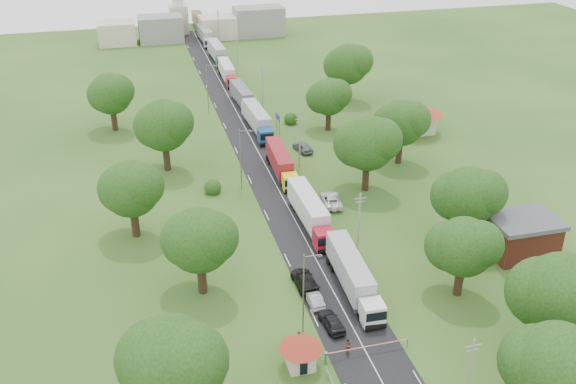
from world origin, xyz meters
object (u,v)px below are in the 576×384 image
object	(u,v)px
info_sign	(278,120)
pedestrian_near	(348,347)
car_lane_front	(332,322)
boom_barrier	(355,349)
guard_booth	(300,350)
car_lane_mid	(314,298)
truck_0	(353,275)

from	to	relation	value
info_sign	pedestrian_near	bearing A→B (deg)	-96.83
info_sign	car_lane_front	world-z (taller)	info_sign
boom_barrier	guard_booth	bearing A→B (deg)	-179.99
guard_booth	pedestrian_near	size ratio (longest dim) A/B	2.37
boom_barrier	car_lane_mid	xyz separation A→B (m)	(-1.55, 9.64, -0.20)
boom_barrier	car_lane_mid	distance (m)	9.76
guard_booth	pedestrian_near	world-z (taller)	guard_booth
guard_booth	truck_0	world-z (taller)	truck_0
boom_barrier	info_sign	bearing A→B (deg)	83.76
car_lane_mid	truck_0	bearing A→B (deg)	-169.80
info_sign	car_lane_mid	world-z (taller)	info_sign
car_lane_front	car_lane_mid	world-z (taller)	car_lane_front
boom_barrier	pedestrian_near	world-z (taller)	pedestrian_near
pedestrian_near	guard_booth	bearing A→B (deg)	148.20
guard_booth	info_sign	bearing A→B (deg)	78.32
guard_booth	car_lane_mid	world-z (taller)	guard_booth
boom_barrier	guard_booth	world-z (taller)	guard_booth
boom_barrier	info_sign	size ratio (longest dim) A/B	2.25
car_lane_mid	pedestrian_near	distance (m)	9.19
guard_booth	boom_barrier	bearing A→B (deg)	0.01
info_sign	truck_0	xyz separation A→B (m)	(-2.99, -49.18, -0.80)
info_sign	truck_0	bearing A→B (deg)	-93.48
info_sign	car_lane_mid	xyz separation A→B (m)	(-8.11, -50.36, -2.31)
truck_0	car_lane_mid	world-z (taller)	truck_0
info_sign	car_lane_front	bearing A→B (deg)	-97.69
boom_barrier	pedestrian_near	distance (m)	0.76
info_sign	car_lane_mid	distance (m)	51.06
boom_barrier	guard_booth	xyz separation A→B (m)	(-5.84, -0.00, 1.27)
car_lane_front	pedestrian_near	distance (m)	4.51
guard_booth	car_lane_front	xyz separation A→B (m)	(4.97, 5.00, -1.39)
guard_booth	car_lane_front	size ratio (longest dim) A/B	0.97
truck_0	car_lane_mid	xyz separation A→B (m)	(-5.11, -1.18, -1.51)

